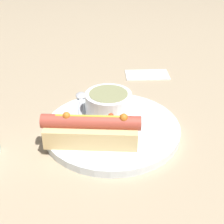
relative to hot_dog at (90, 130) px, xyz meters
The scene contains 6 objects.
ground_plane 0.08m from the hot_dog, 87.36° to the left, with size 4.00×4.00×0.00m, color tan.
dinner_plate 0.08m from the hot_dog, 87.36° to the left, with size 0.28×0.28×0.02m.
hot_dog is the anchor object (origin of this frame).
soup_bowl 0.11m from the hot_dog, 106.66° to the left, with size 0.10×0.10×0.05m.
spoon 0.15m from the hot_dog, 136.92° to the left, with size 0.13×0.15×0.01m.
napkin 0.36m from the hot_dog, 101.67° to the left, with size 0.14×0.13×0.01m.
Camera 1 is at (0.30, -0.44, 0.38)m, focal length 50.00 mm.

